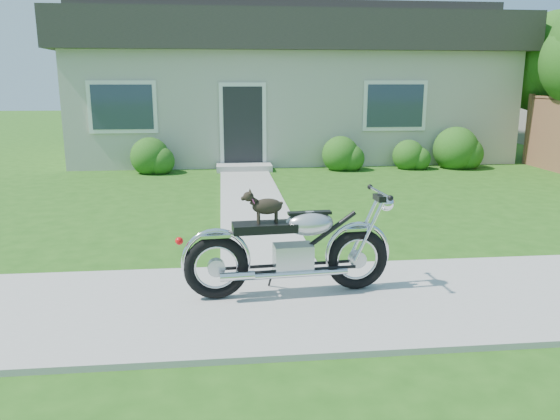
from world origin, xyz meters
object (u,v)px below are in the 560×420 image
Objects in this scene: house at (287,84)px; potted_plant_right at (341,154)px; potted_plant_left at (145,158)px; motorcycle_with_dog at (293,248)px.

house is 3.99m from potted_plant_right.
house is at bearing 40.99° from potted_plant_left.
house is at bearing 79.26° from motorcycle_with_dog.
potted_plant_left is at bearing 180.00° from potted_plant_right.
potted_plant_left is 0.33× the size of motorcycle_with_dog.
house reaches higher than potted_plant_right.
potted_plant_left is (-3.96, -3.44, -1.80)m from house.
house is 15.72× the size of potted_plant_right.
house reaches higher than motorcycle_with_dog.
motorcycle_with_dog is at bearing -72.58° from potted_plant_left.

